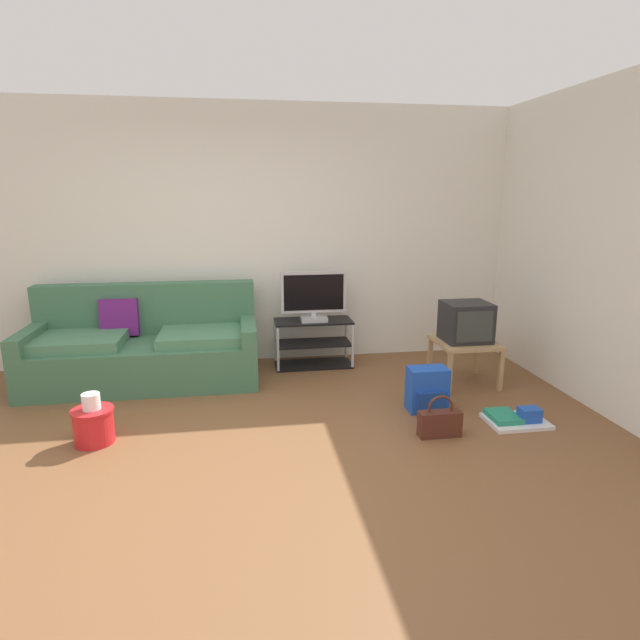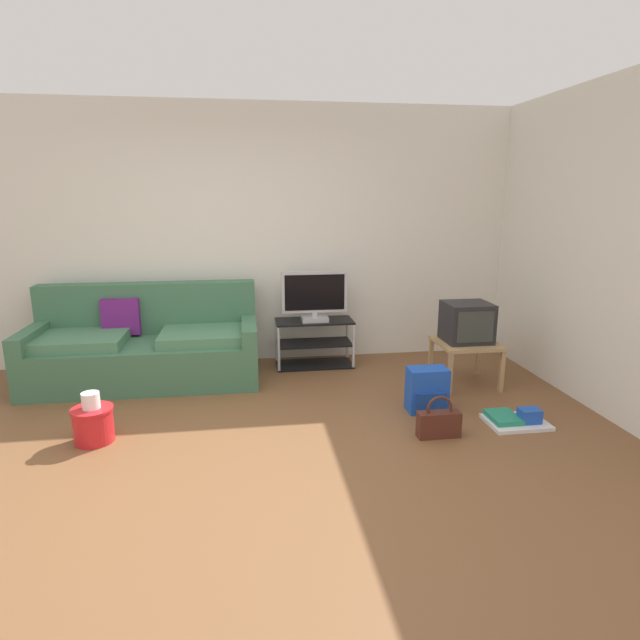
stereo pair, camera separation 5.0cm
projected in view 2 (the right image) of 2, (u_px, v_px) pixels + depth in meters
name	position (u px, v px, depth m)	size (l,w,h in m)	color
ground_plane	(233.00, 471.00, 3.45)	(9.00, 9.80, 0.02)	brown
wall_back	(232.00, 236.00, 5.49)	(9.00, 0.10, 2.70)	silver
wall_right	(596.00, 247.00, 4.36)	(0.10, 3.60, 2.70)	silver
couch	(146.00, 347.00, 5.06)	(2.14, 0.90, 0.92)	#3D6B4C
tv_stand	(314.00, 343.00, 5.51)	(0.81, 0.38, 0.50)	black
flat_tv	(314.00, 297.00, 5.37)	(0.68, 0.22, 0.52)	#B2B2B7
side_table	(466.00, 348.00, 4.93)	(0.56, 0.56, 0.43)	tan
crt_tv	(467.00, 322.00, 4.89)	(0.42, 0.39, 0.37)	#232326
backpack	(427.00, 390.00, 4.35)	(0.33, 0.27, 0.37)	blue
handbag	(439.00, 423.00, 3.89)	(0.32, 0.11, 0.33)	#4C2319
cleaning_bucket	(93.00, 422.00, 3.81)	(0.30, 0.30, 0.38)	red
floor_tray	(516.00, 419.00, 4.12)	(0.47, 0.35, 0.14)	silver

